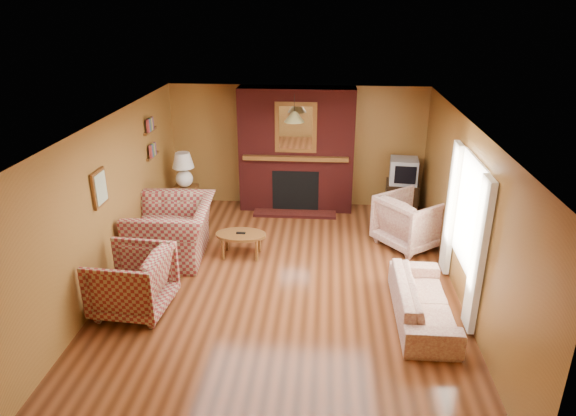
# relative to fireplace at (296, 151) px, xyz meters

# --- Properties ---
(floor) EXTENTS (6.50, 6.50, 0.00)m
(floor) POSITION_rel_fireplace_xyz_m (0.00, -2.98, -1.18)
(floor) COLOR #47220F
(floor) RESTS_ON ground
(ceiling) EXTENTS (6.50, 6.50, 0.00)m
(ceiling) POSITION_rel_fireplace_xyz_m (0.00, -2.98, 1.22)
(ceiling) COLOR silver
(ceiling) RESTS_ON wall_back
(wall_back) EXTENTS (6.50, 0.00, 6.50)m
(wall_back) POSITION_rel_fireplace_xyz_m (0.00, 0.27, 0.02)
(wall_back) COLOR olive
(wall_back) RESTS_ON floor
(wall_front) EXTENTS (6.50, 0.00, 6.50)m
(wall_front) POSITION_rel_fireplace_xyz_m (0.00, -6.23, 0.02)
(wall_front) COLOR olive
(wall_front) RESTS_ON floor
(wall_left) EXTENTS (0.00, 6.50, 6.50)m
(wall_left) POSITION_rel_fireplace_xyz_m (-2.50, -2.98, 0.02)
(wall_left) COLOR olive
(wall_left) RESTS_ON floor
(wall_right) EXTENTS (0.00, 6.50, 6.50)m
(wall_right) POSITION_rel_fireplace_xyz_m (2.50, -2.98, 0.02)
(wall_right) COLOR olive
(wall_right) RESTS_ON floor
(fireplace) EXTENTS (2.20, 0.82, 2.40)m
(fireplace) POSITION_rel_fireplace_xyz_m (0.00, 0.00, 0.00)
(fireplace) COLOR #48120F
(fireplace) RESTS_ON floor
(window_right) EXTENTS (0.10, 1.85, 2.00)m
(window_right) POSITION_rel_fireplace_xyz_m (2.45, -3.18, -0.06)
(window_right) COLOR beige
(window_right) RESTS_ON wall_right
(bookshelf) EXTENTS (0.09, 0.55, 0.71)m
(bookshelf) POSITION_rel_fireplace_xyz_m (-2.44, -1.08, 0.48)
(bookshelf) COLOR brown
(bookshelf) RESTS_ON wall_left
(botanical_print) EXTENTS (0.05, 0.40, 0.50)m
(botanical_print) POSITION_rel_fireplace_xyz_m (-2.47, -3.28, 0.37)
(botanical_print) COLOR brown
(botanical_print) RESTS_ON wall_left
(pendant_light) EXTENTS (0.36, 0.36, 0.48)m
(pendant_light) POSITION_rel_fireplace_xyz_m (0.00, -0.68, 0.82)
(pendant_light) COLOR black
(pendant_light) RESTS_ON ceiling
(plaid_loveseat) EXTENTS (1.35, 1.52, 0.93)m
(plaid_loveseat) POSITION_rel_fireplace_xyz_m (-1.85, -2.26, -0.72)
(plaid_loveseat) COLOR maroon
(plaid_loveseat) RESTS_ON floor
(plaid_armchair) EXTENTS (1.04, 1.01, 0.88)m
(plaid_armchair) POSITION_rel_fireplace_xyz_m (-1.95, -3.82, -0.74)
(plaid_armchair) COLOR maroon
(plaid_armchair) RESTS_ON floor
(floral_sofa) EXTENTS (0.71, 1.79, 0.52)m
(floral_sofa) POSITION_rel_fireplace_xyz_m (1.90, -3.72, -0.92)
(floral_sofa) COLOR beige
(floral_sofa) RESTS_ON floor
(floral_armchair) EXTENTS (1.36, 1.35, 0.89)m
(floral_armchair) POSITION_rel_fireplace_xyz_m (2.04, -1.54, -0.74)
(floral_armchair) COLOR beige
(floral_armchair) RESTS_ON floor
(coffee_table) EXTENTS (0.82, 0.51, 0.41)m
(coffee_table) POSITION_rel_fireplace_xyz_m (-0.76, -2.13, -0.84)
(coffee_table) COLOR brown
(coffee_table) RESTS_ON floor
(side_table) EXTENTS (0.44, 0.44, 0.58)m
(side_table) POSITION_rel_fireplace_xyz_m (-2.10, -0.53, -0.89)
(side_table) COLOR brown
(side_table) RESTS_ON floor
(table_lamp) EXTENTS (0.41, 0.41, 0.67)m
(table_lamp) POSITION_rel_fireplace_xyz_m (-2.10, -0.53, -0.22)
(table_lamp) COLOR white
(table_lamp) RESTS_ON side_table
(tv_stand) EXTENTS (0.65, 0.60, 0.66)m
(tv_stand) POSITION_rel_fireplace_xyz_m (2.05, -0.18, -0.85)
(tv_stand) COLOR black
(tv_stand) RESTS_ON floor
(crt_tv) EXTENTS (0.55, 0.55, 0.47)m
(crt_tv) POSITION_rel_fireplace_xyz_m (2.05, -0.19, -0.29)
(crt_tv) COLOR #9C9EA4
(crt_tv) RESTS_ON tv_stand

